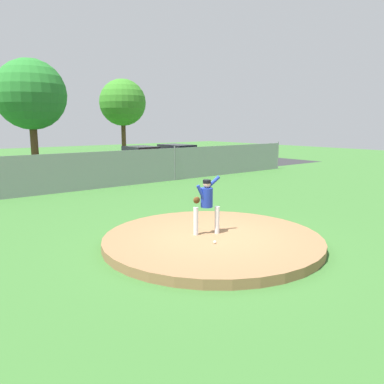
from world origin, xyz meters
TOP-DOWN VIEW (x-y plane):
  - ground_plane at (0.00, 6.00)m, footprint 80.00×80.00m
  - asphalt_strip at (0.00, 14.50)m, footprint 44.00×7.00m
  - pitchers_mound at (0.00, 0.00)m, footprint 5.75×5.75m
  - pitcher_youth at (-0.04, 0.22)m, footprint 0.80×0.37m
  - baseball at (-0.40, -0.54)m, footprint 0.07×0.07m
  - chainlink_fence at (0.00, 10.00)m, footprint 29.95×0.07m
  - parked_car_navy at (9.40, 14.52)m, footprint 1.88×4.76m
  - parked_car_red at (6.61, 14.76)m, footprint 1.96×4.03m
  - traffic_cone_orange at (2.80, 11.44)m, footprint 0.40×0.40m
  - tree_slender_far at (2.02, 22.51)m, footprint 5.14×5.14m
  - tree_leaning_west at (10.74, 24.78)m, footprint 4.25×4.25m

SIDE VIEW (x-z plane):
  - ground_plane at x=0.00m, z-range 0.00..0.00m
  - asphalt_strip at x=0.00m, z-range 0.00..0.01m
  - pitchers_mound at x=0.00m, z-range 0.00..0.23m
  - traffic_cone_orange at x=2.80m, z-range -0.01..0.54m
  - baseball at x=-0.40m, z-range 0.23..0.30m
  - parked_car_red at x=6.61m, z-range -0.04..1.63m
  - parked_car_navy at x=9.40m, z-range -0.03..1.67m
  - chainlink_fence at x=0.00m, z-range -0.05..1.87m
  - pitcher_youth at x=-0.04m, z-range 0.35..1.92m
  - tree_leaning_west at x=10.74m, z-range 1.45..8.65m
  - tree_slender_far at x=2.02m, z-range 1.32..9.15m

